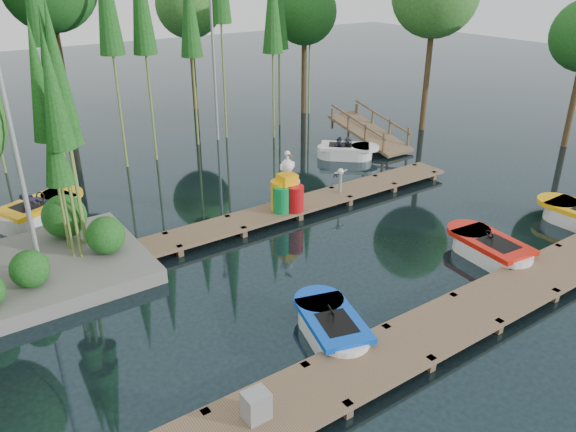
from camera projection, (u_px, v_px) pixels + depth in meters
ground_plane at (283, 264)px, 14.94m from camera, size 90.00×90.00×0.00m
near_dock at (408, 344)px, 11.49m from camera, size 18.00×1.50×0.50m
far_dock at (264, 216)px, 17.22m from camera, size 15.00×1.20×0.50m
tree_screen at (59, 0)px, 19.21m from camera, size 34.42×18.53×10.31m
lamp_island at (9, 118)px, 12.15m from camera, size 0.30×0.30×7.25m
lamp_rear at (213, 41)px, 23.42m from camera, size 0.30×0.30×7.25m
ramp at (370, 132)px, 24.22m from camera, size 1.50×3.94×1.49m
boat_blue at (332, 327)px, 11.99m from camera, size 1.74×2.67×0.83m
boat_red at (490, 249)px, 15.16m from camera, size 1.43×2.73×0.89m
boat_yellow_far at (40, 211)px, 17.39m from camera, size 3.10×2.30×1.42m
boat_white_far at (346, 151)px, 22.84m from camera, size 2.61×2.51×1.18m
utility_cabinet at (256, 405)px, 9.45m from camera, size 0.43×0.37×0.53m
yellow_barrel at (281, 195)px, 17.32m from camera, size 0.62×0.62×0.92m
drum_cluster at (289, 192)px, 17.28m from camera, size 1.09×1.00×1.89m
seagull_post at (341, 176)px, 18.53m from camera, size 0.52×0.28×0.83m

